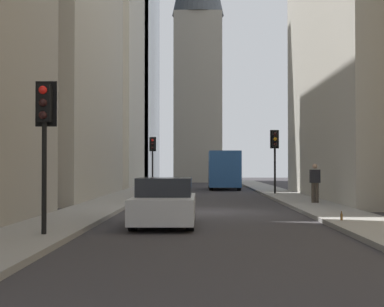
{
  "coord_description": "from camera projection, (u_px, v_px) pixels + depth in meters",
  "views": [
    {
      "loc": [
        -23.34,
        0.33,
        1.77
      ],
      "look_at": [
        10.9,
        0.83,
        2.47
      ],
      "focal_mm": 56.61,
      "sensor_mm": 36.0,
      "label": 1
    }
  ],
  "objects": [
    {
      "name": "ground_plane",
      "position": [
        209.0,
        212.0,
        23.29
      ],
      "size": [
        135.0,
        135.0,
        0.0
      ],
      "primitive_type": "plane",
      "color": "#302D30"
    },
    {
      "name": "sidewalk_right",
      "position": [
        93.0,
        210.0,
        23.36
      ],
      "size": [
        90.0,
        2.2,
        0.14
      ],
      "primitive_type": "cube",
      "color": "gray",
      "rests_on": "ground_plane"
    },
    {
      "name": "sidewalk_left",
      "position": [
        326.0,
        210.0,
        23.23
      ],
      "size": [
        90.0,
        2.2,
        0.14
      ],
      "primitive_type": "cube",
      "color": "gray",
      "rests_on": "ground_plane"
    },
    {
      "name": "building_right_far",
      "position": [
        83.0,
        13.0,
        52.68
      ],
      "size": [
        16.2,
        10.5,
        30.19
      ],
      "color": "beige",
      "rests_on": "ground_plane"
    },
    {
      "name": "church_spire",
      "position": [
        198.0,
        32.0,
        66.41
      ],
      "size": [
        5.67,
        5.67,
        31.42
      ],
      "color": "#A8A091",
      "rests_on": "ground_plane"
    },
    {
      "name": "delivery_truck",
      "position": [
        224.0,
        170.0,
        45.34
      ],
      "size": [
        6.46,
        2.25,
        2.84
      ],
      "color": "#285699",
      "rests_on": "ground_plane"
    },
    {
      "name": "sedan_silver",
      "position": [
        164.0,
        203.0,
        17.82
      ],
      "size": [
        4.3,
        1.78,
        1.42
      ],
      "color": "#B7BABF",
      "rests_on": "ground_plane"
    },
    {
      "name": "traffic_light_foreground",
      "position": [
        44.0,
        121.0,
        14.48
      ],
      "size": [
        0.43,
        0.52,
        3.68
      ],
      "color": "black",
      "rests_on": "sidewalk_right"
    },
    {
      "name": "traffic_light_midblock",
      "position": [
        275.0,
        147.0,
        35.73
      ],
      "size": [
        0.43,
        0.52,
        3.76
      ],
      "color": "black",
      "rests_on": "sidewalk_left"
    },
    {
      "name": "traffic_light_far_junction",
      "position": [
        153.0,
        150.0,
        46.75
      ],
      "size": [
        0.43,
        0.52,
        3.86
      ],
      "color": "black",
      "rests_on": "sidewalk_right"
    },
    {
      "name": "pedestrian",
      "position": [
        315.0,
        181.0,
        26.73
      ],
      "size": [
        0.26,
        0.44,
        1.72
      ],
      "color": "#473D33",
      "rests_on": "sidewalk_left"
    },
    {
      "name": "discarded_bottle",
      "position": [
        342.0,
        217.0,
        18.09
      ],
      "size": [
        0.07,
        0.07,
        0.27
      ],
      "color": "brown",
      "rests_on": "sidewalk_left"
    }
  ]
}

